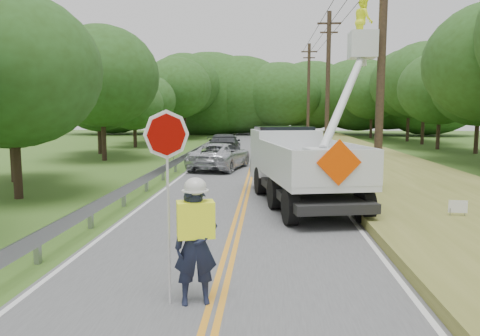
{
  "coord_description": "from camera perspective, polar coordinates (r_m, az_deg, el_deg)",
  "views": [
    {
      "loc": [
        0.85,
        -8.32,
        3.3
      ],
      "look_at": [
        0.0,
        6.0,
        1.5
      ],
      "focal_mm": 34.25,
      "sensor_mm": 36.0,
      "label": 1
    }
  ],
  "objects": [
    {
      "name": "treeline_horizon",
      "position": [
        64.55,
        2.45,
        9.09
      ],
      "size": [
        57.55,
        13.95,
        11.91
      ],
      "color": "#274717",
      "rests_on": "ground"
    },
    {
      "name": "stop_sign_permanent",
      "position": [
        27.76,
        -8.32,
        3.47
      ],
      "size": [
        0.39,
        0.36,
        2.37
      ],
      "color": "gray",
      "rests_on": "ground"
    },
    {
      "name": "suv_darkgrey",
      "position": [
        32.96,
        -1.98,
        2.87
      ],
      "size": [
        2.58,
        5.81,
        1.66
      ],
      "primitive_type": "imported",
      "rotation": [
        0.0,
        0.0,
        3.19
      ],
      "color": "#373B3E",
      "rests_on": "road"
    },
    {
      "name": "road",
      "position": [
        22.58,
        1.21,
        -1.23
      ],
      "size": [
        7.2,
        96.0,
        0.03
      ],
      "color": "#4F4F51",
      "rests_on": "ground"
    },
    {
      "name": "bucket_truck",
      "position": [
        17.16,
        7.41,
        1.56
      ],
      "size": [
        4.63,
        7.95,
        7.33
      ],
      "color": "black",
      "rests_on": "road"
    },
    {
      "name": "utility_poles",
      "position": [
        25.75,
        12.93,
        11.35
      ],
      "size": [
        1.6,
        43.3,
        10.0
      ],
      "color": "#2C2318",
      "rests_on": "ground"
    },
    {
      "name": "guardrail",
      "position": [
        23.89,
        -8.38,
        0.47
      ],
      "size": [
        0.18,
        48.0,
        0.77
      ],
      "color": "gray",
      "rests_on": "ground"
    },
    {
      "name": "flagger",
      "position": [
        7.83,
        -5.62,
        -8.52
      ],
      "size": [
        1.2,
        0.65,
        3.3
      ],
      "color": "#191E33",
      "rests_on": "road"
    },
    {
      "name": "ground",
      "position": [
        8.99,
        -2.35,
        -14.37
      ],
      "size": [
        140.0,
        140.0,
        0.0
      ],
      "primitive_type": "plane",
      "color": "#3A5D1C",
      "rests_on": "ground"
    },
    {
      "name": "yard_sign",
      "position": [
        14.58,
        25.5,
        -4.47
      ],
      "size": [
        0.52,
        0.1,
        0.75
      ],
      "color": "white",
      "rests_on": "ground"
    },
    {
      "name": "tall_grass_verge",
      "position": [
        23.39,
        18.87,
        -0.98
      ],
      "size": [
        7.0,
        96.0,
        0.3
      ],
      "primitive_type": "cube",
      "color": "#626727",
      "rests_on": "ground"
    },
    {
      "name": "treeline_left",
      "position": [
        39.84,
        -12.51,
        10.05
      ],
      "size": [
        9.65,
        58.17,
        10.57
      ],
      "color": "#332319",
      "rests_on": "ground"
    },
    {
      "name": "suv_silver",
      "position": [
        25.93,
        -2.49,
        1.53
      ],
      "size": [
        3.52,
        5.76,
        1.49
      ],
      "primitive_type": "imported",
      "rotation": [
        0.0,
        0.0,
        2.94
      ],
      "color": "silver",
      "rests_on": "road"
    }
  ]
}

